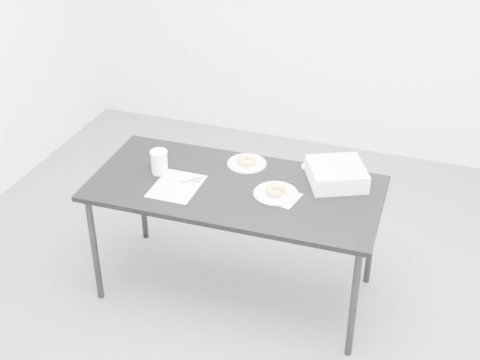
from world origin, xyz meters
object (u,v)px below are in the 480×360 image
(plate_far, at_px, (247,163))
(table, at_px, (235,195))
(plate_near, at_px, (276,193))
(bakery_box, at_px, (337,174))
(pen, at_px, (192,180))
(donut_near, at_px, (276,190))
(donut_far, at_px, (247,160))
(coffee_cup, at_px, (159,162))
(scorecard, at_px, (177,186))

(plate_far, bearing_deg, table, -85.72)
(plate_near, height_order, bakery_box, bakery_box)
(table, height_order, plate_far, plate_far)
(pen, height_order, plate_near, pen)
(pen, bearing_deg, plate_far, 7.55)
(table, height_order, plate_near, plate_near)
(pen, distance_m, donut_near, 0.47)
(donut_far, relative_size, bakery_box, 0.36)
(pen, relative_size, plate_far, 0.63)
(donut_far, relative_size, coffee_cup, 0.77)
(pen, relative_size, coffee_cup, 1.05)
(plate_near, distance_m, plate_far, 0.36)
(pen, distance_m, bakery_box, 0.79)
(plate_near, bearing_deg, donut_near, 180.00)
(donut_near, relative_size, donut_far, 1.06)
(table, bearing_deg, scorecard, -161.77)
(table, distance_m, bakery_box, 0.56)
(donut_near, height_order, bakery_box, bakery_box)
(table, xyz_separation_m, plate_far, (-0.02, 0.25, 0.06))
(table, xyz_separation_m, donut_far, (-0.02, 0.25, 0.08))
(coffee_cup, relative_size, bakery_box, 0.46)
(bakery_box, bearing_deg, coffee_cup, 167.70)
(scorecard, bearing_deg, bakery_box, 22.20)
(donut_near, distance_m, plate_far, 0.36)
(table, relative_size, bakery_box, 5.47)
(plate_near, relative_size, coffee_cup, 1.75)
(plate_near, bearing_deg, scorecard, -169.20)
(donut_near, bearing_deg, coffee_cup, 179.70)
(plate_near, bearing_deg, table, 178.50)
(plate_far, bearing_deg, plate_near, -45.58)
(table, bearing_deg, bakery_box, 22.79)
(coffee_cup, bearing_deg, pen, -6.43)
(scorecard, bearing_deg, pen, 54.20)
(pen, xyz_separation_m, bakery_box, (0.75, 0.25, 0.04))
(plate_far, xyz_separation_m, bakery_box, (0.52, -0.02, 0.05))
(table, xyz_separation_m, plate_near, (0.23, -0.01, 0.06))
(coffee_cup, xyz_separation_m, bakery_box, (0.95, 0.23, -0.02))
(pen, bearing_deg, donut_near, -41.03)
(pen, xyz_separation_m, donut_near, (0.47, 0.02, 0.02))
(table, bearing_deg, coffee_cup, 178.83)
(pen, height_order, plate_far, pen)
(pen, relative_size, donut_far, 1.35)
(bakery_box, bearing_deg, plate_near, -165.38)
(bakery_box, bearing_deg, donut_near, -165.38)
(donut_near, distance_m, bakery_box, 0.36)
(pen, bearing_deg, table, -37.34)
(plate_near, relative_size, plate_far, 1.06)
(scorecard, height_order, donut_far, donut_far)
(plate_far, distance_m, coffee_cup, 0.50)
(scorecard, relative_size, bakery_box, 1.04)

